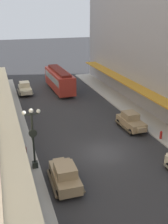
{
  "coord_description": "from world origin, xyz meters",
  "views": [
    {
      "loc": [
        -8.5,
        -19.99,
        12.38
      ],
      "look_at": [
        0.0,
        6.0,
        1.8
      ],
      "focal_mm": 43.17,
      "sensor_mm": 36.0,
      "label": 1
    }
  ],
  "objects_px": {
    "lamp_post_with_clock": "(33,136)",
    "streetcar": "(59,79)",
    "parked_car_3": "(25,88)",
    "pedestrian_4": "(25,154)",
    "pedestrian_1": "(14,119)",
    "pedestrian_3": "(11,138)",
    "pedestrian_2": "(13,140)",
    "pedestrian_0": "(2,101)",
    "fire_hydrant": "(161,135)",
    "parked_car_2": "(65,175)",
    "parked_car_1": "(131,121)"
  },
  "relations": [
    {
      "from": "pedestrian_2",
      "to": "pedestrian_0",
      "type": "bearing_deg",
      "value": 92.48
    },
    {
      "from": "parked_car_2",
      "to": "lamp_post_with_clock",
      "type": "bearing_deg",
      "value": 120.87
    },
    {
      "from": "lamp_post_with_clock",
      "to": "streetcar",
      "type": "bearing_deg",
      "value": 71.58
    },
    {
      "from": "pedestrian_1",
      "to": "pedestrian_2",
      "type": "distance_m",
      "value": 5.02
    },
    {
      "from": "pedestrian_0",
      "to": "pedestrian_3",
      "type": "distance_m",
      "value": 11.53
    },
    {
      "from": "pedestrian_4",
      "to": "pedestrian_3",
      "type": "bearing_deg",
      "value": 106.19
    },
    {
      "from": "streetcar",
      "to": "fire_hydrant",
      "type": "height_order",
      "value": "streetcar"
    },
    {
      "from": "parked_car_3",
      "to": "pedestrian_1",
      "type": "distance_m",
      "value": 12.72
    },
    {
      "from": "pedestrian_0",
      "to": "pedestrian_2",
      "type": "bearing_deg",
      "value": -87.52
    },
    {
      "from": "lamp_post_with_clock",
      "to": "fire_hydrant",
      "type": "relative_size",
      "value": 6.29
    },
    {
      "from": "pedestrian_1",
      "to": "fire_hydrant",
      "type": "bearing_deg",
      "value": -28.79
    },
    {
      "from": "streetcar",
      "to": "parked_car_1",
      "type": "bearing_deg",
      "value": -76.3
    },
    {
      "from": "streetcar",
      "to": "pedestrian_0",
      "type": "bearing_deg",
      "value": -148.64
    },
    {
      "from": "parked_car_1",
      "to": "pedestrian_1",
      "type": "xyz_separation_m",
      "value": [
        -12.04,
        4.15,
        0.07
      ]
    },
    {
      "from": "parked_car_1",
      "to": "pedestrian_1",
      "type": "bearing_deg",
      "value": 160.96
    },
    {
      "from": "lamp_post_with_clock",
      "to": "pedestrian_2",
      "type": "bearing_deg",
      "value": 110.37
    },
    {
      "from": "parked_car_2",
      "to": "fire_hydrant",
      "type": "relative_size",
      "value": 5.22
    },
    {
      "from": "parked_car_1",
      "to": "streetcar",
      "type": "height_order",
      "value": "streetcar"
    },
    {
      "from": "parked_car_1",
      "to": "pedestrian_4",
      "type": "distance_m",
      "value": 12.37
    },
    {
      "from": "fire_hydrant",
      "to": "pedestrian_3",
      "type": "relative_size",
      "value": 0.49
    },
    {
      "from": "pedestrian_1",
      "to": "pedestrian_3",
      "type": "xyz_separation_m",
      "value": [
        -0.71,
        -4.6,
        0.0
      ]
    },
    {
      "from": "parked_car_3",
      "to": "pedestrian_2",
      "type": "height_order",
      "value": "parked_car_3"
    },
    {
      "from": "parked_car_2",
      "to": "streetcar",
      "type": "bearing_deg",
      "value": 77.65
    },
    {
      "from": "pedestrian_3",
      "to": "parked_car_3",
      "type": "bearing_deg",
      "value": 79.17
    },
    {
      "from": "pedestrian_3",
      "to": "pedestrian_4",
      "type": "height_order",
      "value": "pedestrian_3"
    },
    {
      "from": "pedestrian_0",
      "to": "fire_hydrant",
      "type": "bearing_deg",
      "value": -44.51
    },
    {
      "from": "parked_car_3",
      "to": "parked_car_2",
      "type": "bearing_deg",
      "value": -89.68
    },
    {
      "from": "parked_car_1",
      "to": "pedestrian_2",
      "type": "xyz_separation_m",
      "value": [
        -12.54,
        -0.85,
        0.07
      ]
    },
    {
      "from": "pedestrian_0",
      "to": "parked_car_2",
      "type": "bearing_deg",
      "value": -78.79
    },
    {
      "from": "parked_car_3",
      "to": "pedestrian_2",
      "type": "distance_m",
      "value": 17.73
    },
    {
      "from": "lamp_post_with_clock",
      "to": "fire_hydrant",
      "type": "xyz_separation_m",
      "value": [
        12.75,
        1.32,
        -2.42
      ]
    },
    {
      "from": "streetcar",
      "to": "fire_hydrant",
      "type": "relative_size",
      "value": 11.79
    },
    {
      "from": "pedestrian_0",
      "to": "pedestrian_2",
      "type": "relative_size",
      "value": 1.0
    },
    {
      "from": "fire_hydrant",
      "to": "pedestrian_0",
      "type": "distance_m",
      "value": 20.6
    },
    {
      "from": "pedestrian_3",
      "to": "pedestrian_4",
      "type": "bearing_deg",
      "value": -73.81
    },
    {
      "from": "pedestrian_1",
      "to": "parked_car_2",
      "type": "bearing_deg",
      "value": -77.14
    },
    {
      "from": "pedestrian_2",
      "to": "fire_hydrant",
      "type": "bearing_deg",
      "value": -10.05
    },
    {
      "from": "fire_hydrant",
      "to": "pedestrian_0",
      "type": "relative_size",
      "value": 0.49
    },
    {
      "from": "parked_car_2",
      "to": "parked_car_3",
      "type": "distance_m",
      "value": 24.26
    },
    {
      "from": "pedestrian_2",
      "to": "pedestrian_3",
      "type": "relative_size",
      "value": 1.0
    },
    {
      "from": "parked_car_3",
      "to": "lamp_post_with_clock",
      "type": "bearing_deg",
      "value": -94.4
    },
    {
      "from": "lamp_post_with_clock",
      "to": "pedestrian_3",
      "type": "xyz_separation_m",
      "value": [
        -1.62,
        4.23,
        -1.97
      ]
    },
    {
      "from": "parked_car_3",
      "to": "lamp_post_with_clock",
      "type": "relative_size",
      "value": 0.83
    },
    {
      "from": "pedestrian_0",
      "to": "parked_car_1",
      "type": "bearing_deg",
      "value": -40.32
    },
    {
      "from": "parked_car_3",
      "to": "pedestrian_4",
      "type": "distance_m",
      "value": 20.44
    },
    {
      "from": "parked_car_3",
      "to": "streetcar",
      "type": "xyz_separation_m",
      "value": [
        5.44,
        -0.04,
        0.96
      ]
    },
    {
      "from": "parked_car_1",
      "to": "fire_hydrant",
      "type": "distance_m",
      "value": 3.75
    },
    {
      "from": "parked_car_2",
      "to": "pedestrian_3",
      "type": "height_order",
      "value": "parked_car_2"
    },
    {
      "from": "parked_car_1",
      "to": "fire_hydrant",
      "type": "xyz_separation_m",
      "value": [
        1.63,
        -3.36,
        -0.38
      ]
    },
    {
      "from": "pedestrian_1",
      "to": "pedestrian_2",
      "type": "bearing_deg",
      "value": -95.74
    }
  ]
}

